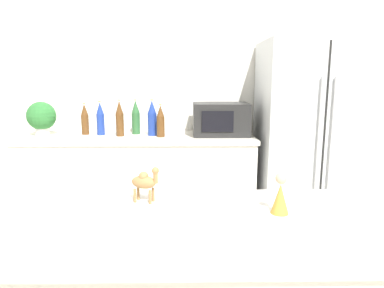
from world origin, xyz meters
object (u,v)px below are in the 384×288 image
object	(u,v)px
back_bottle_4	(136,118)
back_bottle_5	(100,119)
microwave	(221,119)
back_bottle_2	(152,118)
camel_figurine	(145,181)
refrigerator	(308,142)
potted_plant	(41,117)
back_bottle_0	(161,121)
paper_towel_roll	(67,120)
wise_man_figurine_crimson	(280,196)
back_bottle_1	(85,119)
back_bottle_3	(120,119)

from	to	relation	value
back_bottle_4	back_bottle_5	distance (m)	0.31
microwave	back_bottle_2	world-z (taller)	back_bottle_2
back_bottle_2	camel_figurine	distance (m)	1.82
refrigerator	back_bottle_4	xyz separation A→B (m)	(-1.51, 0.14, 0.20)
potted_plant	back_bottle_0	world-z (taller)	potted_plant
paper_towel_roll	back_bottle_4	distance (m)	0.59
microwave	back_bottle_0	bearing A→B (deg)	-169.44
back_bottle_0	back_bottle_2	bearing A→B (deg)	136.06
potted_plant	wise_man_figurine_crimson	xyz separation A→B (m)	(1.56, -1.95, -0.04)
back_bottle_0	back_bottle_5	world-z (taller)	back_bottle_5
microwave	back_bottle_1	distance (m)	1.20
back_bottle_3	camel_figurine	xyz separation A→B (m)	(0.43, -1.79, -0.02)
paper_towel_roll	back_bottle_5	bearing A→B (deg)	11.70
paper_towel_roll	microwave	bearing A→B (deg)	1.82
microwave	back_bottle_0	xyz separation A→B (m)	(-0.52, -0.10, -0.01)
potted_plant	back_bottle_2	bearing A→B (deg)	-1.36
paper_towel_roll	camel_figurine	xyz separation A→B (m)	(0.89, -1.79, -0.00)
back_bottle_0	back_bottle_1	xyz separation A→B (m)	(-0.68, 0.14, 0.00)
back_bottle_0	back_bottle_4	bearing A→B (deg)	145.01
camel_figurine	back_bottle_0	bearing A→B (deg)	92.55
refrigerator	wise_man_figurine_crimson	distance (m)	2.03
refrigerator	back_bottle_5	xyz separation A→B (m)	(-1.81, 0.09, 0.19)
potted_plant	back_bottle_4	distance (m)	0.81
paper_towel_roll	back_bottle_1	world-z (taller)	back_bottle_1
potted_plant	wise_man_figurine_crimson	distance (m)	2.50
potted_plant	paper_towel_roll	xyz separation A→B (m)	(0.23, -0.04, -0.02)
back_bottle_0	back_bottle_4	world-z (taller)	back_bottle_4
back_bottle_0	refrigerator	bearing A→B (deg)	1.06
paper_towel_roll	microwave	xyz separation A→B (m)	(1.33, 0.04, 0.00)
refrigerator	back_bottle_3	bearing A→B (deg)	179.14
back_bottle_0	camel_figurine	xyz separation A→B (m)	(0.08, -1.74, 0.00)
potted_plant	back_bottle_0	distance (m)	1.05
paper_towel_roll	back_bottle_5	size ratio (longest dim) A/B	0.92
microwave	back_bottle_5	xyz separation A→B (m)	(-1.06, 0.01, 0.00)
wise_man_figurine_crimson	back_bottle_2	bearing A→B (deg)	107.29
microwave	back_bottle_3	bearing A→B (deg)	-176.81
back_bottle_1	wise_man_figurine_crimson	xyz separation A→B (m)	(1.20, -1.99, -0.02)
microwave	back_bottle_4	size ratio (longest dim) A/B	1.56
microwave	back_bottle_4	distance (m)	0.76
back_bottle_5	wise_man_figurine_crimson	size ratio (longest dim) A/B	2.21
back_bottle_5	back_bottle_1	bearing A→B (deg)	168.35
refrigerator	microwave	distance (m)	0.79
paper_towel_roll	back_bottle_3	bearing A→B (deg)	-0.80
back_bottle_4	back_bottle_5	size ratio (longest dim) A/B	1.03
refrigerator	paper_towel_roll	bearing A→B (deg)	179.15
back_bottle_4	paper_towel_roll	bearing A→B (deg)	-169.34
potted_plant	camel_figurine	xyz separation A→B (m)	(1.12, -1.84, -0.03)
refrigerator	back_bottle_3	distance (m)	1.64
refrigerator	back_bottle_0	xyz separation A→B (m)	(-1.28, -0.02, 0.18)
back_bottle_0	back_bottle_3	distance (m)	0.36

